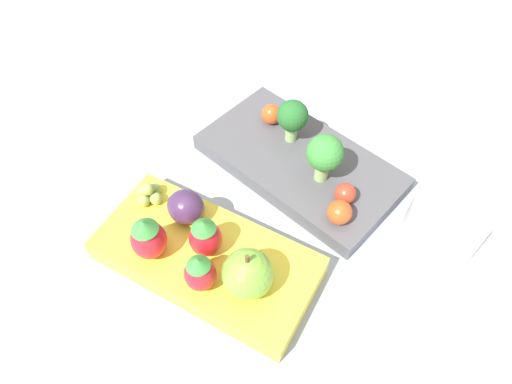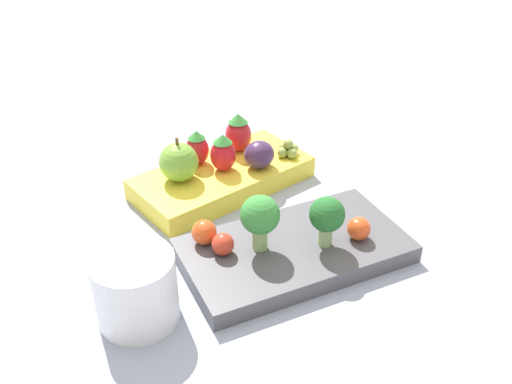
% 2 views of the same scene
% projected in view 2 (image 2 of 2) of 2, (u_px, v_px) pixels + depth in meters
% --- Properties ---
extents(ground_plane, '(4.00, 4.00, 0.00)m').
position_uv_depth(ground_plane, '(258.00, 215.00, 0.66)').
color(ground_plane, '#939EB2').
extents(bento_box_savoury, '(0.25, 0.16, 0.02)m').
position_uv_depth(bento_box_savoury, '(294.00, 250.00, 0.59)').
color(bento_box_savoury, '#4C4C51').
rests_on(bento_box_savoury, ground_plane).
extents(bento_box_fruit, '(0.22, 0.12, 0.03)m').
position_uv_depth(bento_box_fruit, '(224.00, 177.00, 0.70)').
color(bento_box_fruit, yellow).
rests_on(bento_box_fruit, ground_plane).
extents(broccoli_floret_0, '(0.04, 0.04, 0.06)m').
position_uv_depth(broccoli_floret_0, '(260.00, 217.00, 0.55)').
color(broccoli_floret_0, '#93B770').
rests_on(broccoli_floret_0, bento_box_savoury).
extents(broccoli_floret_1, '(0.04, 0.04, 0.05)m').
position_uv_depth(broccoli_floret_1, '(327.00, 216.00, 0.56)').
color(broccoli_floret_1, '#93B770').
rests_on(broccoli_floret_1, bento_box_savoury).
extents(cherry_tomato_0, '(0.03, 0.03, 0.03)m').
position_uv_depth(cherry_tomato_0, '(204.00, 232.00, 0.57)').
color(cherry_tomato_0, '#DB4C1E').
rests_on(cherry_tomato_0, bento_box_savoury).
extents(cherry_tomato_1, '(0.02, 0.02, 0.02)m').
position_uv_depth(cherry_tomato_1, '(359.00, 229.00, 0.58)').
color(cherry_tomato_1, '#DB4C1E').
rests_on(cherry_tomato_1, bento_box_savoury).
extents(cherry_tomato_2, '(0.02, 0.02, 0.02)m').
position_uv_depth(cherry_tomato_2, '(223.00, 244.00, 0.56)').
color(cherry_tomato_2, red).
rests_on(cherry_tomato_2, bento_box_savoury).
extents(apple, '(0.05, 0.05, 0.05)m').
position_uv_depth(apple, '(179.00, 162.00, 0.66)').
color(apple, '#70A838').
rests_on(apple, bento_box_fruit).
extents(strawberry_0, '(0.03, 0.03, 0.05)m').
position_uv_depth(strawberry_0, '(221.00, 154.00, 0.68)').
color(strawberry_0, red).
rests_on(strawberry_0, bento_box_fruit).
extents(strawberry_1, '(0.03, 0.03, 0.05)m').
position_uv_depth(strawberry_1, '(238.00, 133.00, 0.72)').
color(strawberry_1, red).
rests_on(strawberry_1, bento_box_fruit).
extents(strawberry_2, '(0.03, 0.03, 0.04)m').
position_uv_depth(strawberry_2, '(197.00, 148.00, 0.69)').
color(strawberry_2, red).
rests_on(strawberry_2, bento_box_fruit).
extents(plum, '(0.04, 0.03, 0.03)m').
position_uv_depth(plum, '(259.00, 155.00, 0.69)').
color(plum, '#42284C').
rests_on(plum, bento_box_fruit).
extents(grape_cluster, '(0.03, 0.03, 0.02)m').
position_uv_depth(grape_cluster, '(288.00, 149.00, 0.72)').
color(grape_cluster, '#8EA84C').
rests_on(grape_cluster, bento_box_fruit).
extents(drinking_cup, '(0.07, 0.07, 0.07)m').
position_uv_depth(drinking_cup, '(136.00, 289.00, 0.50)').
color(drinking_cup, white).
rests_on(drinking_cup, ground_plane).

